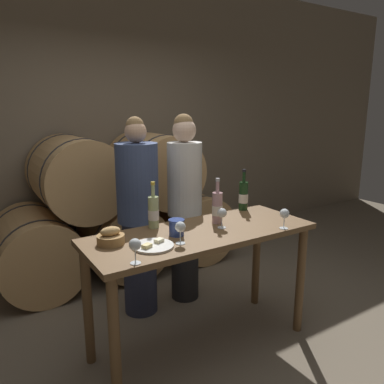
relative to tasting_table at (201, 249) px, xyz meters
name	(u,v)px	position (x,y,z in m)	size (l,w,h in m)	color
ground_plane	(201,344)	(0.00, 0.00, -0.75)	(10.00, 10.00, 0.00)	#726654
stone_wall_back	(95,117)	(0.00, 2.17, 0.85)	(10.00, 0.12, 3.20)	#7F705B
barrel_stack	(118,210)	(0.00, 1.57, -0.10)	(2.44, 0.95, 1.45)	tan
tasting_table	(201,249)	(0.00, 0.00, 0.00)	(1.61, 0.62, 0.88)	brown
person_left	(138,218)	(-0.17, 0.67, 0.08)	(0.34, 0.34, 1.64)	#2D334C
person_right	(185,206)	(0.27, 0.67, 0.11)	(0.30, 0.30, 1.66)	#232326
wine_bottle_red	(243,196)	(0.59, 0.26, 0.25)	(0.08, 0.08, 0.34)	#193819
wine_bottle_white	(153,212)	(-0.24, 0.24, 0.25)	(0.08, 0.08, 0.33)	#ADBC7F
wine_bottle_rose	(217,207)	(0.20, 0.09, 0.25)	(0.08, 0.08, 0.33)	#BC8E93
blue_crock	(176,227)	(-0.19, 0.01, 0.19)	(0.11, 0.11, 0.11)	navy
bread_basket	(111,237)	(-0.61, 0.10, 0.18)	(0.17, 0.17, 0.11)	#A87F4C
cheese_plate	(153,246)	(-0.42, -0.09, 0.14)	(0.25, 0.25, 0.04)	white
wine_glass_far_left	(135,245)	(-0.61, -0.26, 0.24)	(0.07, 0.07, 0.14)	white
wine_glass_left	(180,228)	(-0.25, -0.13, 0.24)	(0.07, 0.07, 0.14)	white
wine_glass_center	(222,214)	(0.16, -0.02, 0.24)	(0.07, 0.07, 0.14)	white
wine_glass_right	(284,214)	(0.51, -0.27, 0.24)	(0.07, 0.07, 0.14)	white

